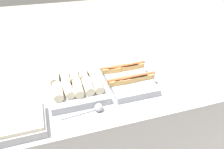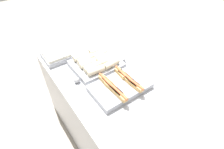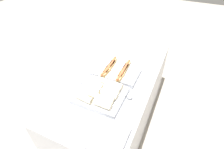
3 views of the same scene
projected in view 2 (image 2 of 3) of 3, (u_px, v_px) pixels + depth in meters
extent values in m
plane|color=#ADA393|center=(117.00, 140.00, 2.03)|extent=(12.00, 12.00, 0.00)
cube|color=#A8AAB2|center=(118.00, 118.00, 1.75)|extent=(1.82, 0.84, 0.85)
cube|color=#A8AAB2|center=(120.00, 87.00, 1.45)|extent=(0.31, 0.48, 0.05)
cube|color=tan|center=(132.00, 83.00, 1.43)|extent=(0.14, 0.05, 0.04)
cylinder|color=#CC6038|center=(132.00, 81.00, 1.42)|extent=(0.16, 0.03, 0.02)
cube|color=tan|center=(136.00, 86.00, 1.40)|extent=(0.14, 0.05, 0.04)
cylinder|color=#CC6038|center=(136.00, 84.00, 1.39)|extent=(0.16, 0.03, 0.02)
cube|color=tan|center=(128.00, 79.00, 1.46)|extent=(0.14, 0.05, 0.04)
cylinder|color=#CC6038|center=(128.00, 77.00, 1.45)|extent=(0.16, 0.03, 0.02)
cube|color=tan|center=(116.00, 91.00, 1.36)|extent=(0.14, 0.05, 0.04)
cylinder|color=#CC6038|center=(116.00, 89.00, 1.35)|extent=(0.16, 0.03, 0.02)
cube|color=tan|center=(108.00, 83.00, 1.42)|extent=(0.14, 0.05, 0.04)
cylinder|color=#CC6038|center=(108.00, 82.00, 1.41)|extent=(0.16, 0.03, 0.02)
cube|color=tan|center=(120.00, 95.00, 1.33)|extent=(0.14, 0.05, 0.04)
cylinder|color=#CC6038|center=(120.00, 93.00, 1.31)|extent=(0.16, 0.02, 0.02)
cube|color=tan|center=(112.00, 87.00, 1.39)|extent=(0.14, 0.05, 0.04)
cylinder|color=#CC6038|center=(111.00, 85.00, 1.38)|extent=(0.16, 0.03, 0.02)
cube|color=tan|center=(124.00, 76.00, 1.50)|extent=(0.14, 0.05, 0.04)
cylinder|color=#CC6038|center=(124.00, 74.00, 1.48)|extent=(0.16, 0.03, 0.02)
cube|color=tan|center=(121.00, 73.00, 1.52)|extent=(0.14, 0.06, 0.04)
cylinder|color=#CC6038|center=(121.00, 71.00, 1.51)|extent=(0.16, 0.04, 0.02)
cube|color=tan|center=(105.00, 80.00, 1.45)|extent=(0.14, 0.05, 0.04)
cylinder|color=#CC6038|center=(105.00, 79.00, 1.44)|extent=(0.16, 0.03, 0.02)
cube|color=#A8AAB2|center=(96.00, 64.00, 1.68)|extent=(0.38, 0.44, 0.05)
cylinder|color=beige|center=(107.00, 60.00, 1.64)|extent=(0.08, 0.17, 0.06)
cylinder|color=beige|center=(92.00, 67.00, 1.57)|extent=(0.06, 0.16, 0.06)
cylinder|color=beige|center=(103.00, 57.00, 1.68)|extent=(0.07, 0.16, 0.06)
cylinder|color=beige|center=(97.00, 50.00, 1.77)|extent=(0.08, 0.17, 0.06)
cylinder|color=beige|center=(81.00, 57.00, 1.69)|extent=(0.06, 0.16, 0.06)
cylinder|color=beige|center=(99.00, 54.00, 1.72)|extent=(0.06, 0.16, 0.06)
cylinder|color=beige|center=(88.00, 63.00, 1.61)|extent=(0.07, 0.16, 0.06)
cylinder|color=beige|center=(111.00, 64.00, 1.60)|extent=(0.07, 0.17, 0.06)
cylinder|color=beige|center=(96.00, 70.00, 1.53)|extent=(0.07, 0.16, 0.06)
cylinder|color=beige|center=(85.00, 59.00, 1.65)|extent=(0.07, 0.17, 0.06)
cube|color=#A8AAB2|center=(56.00, 56.00, 1.79)|extent=(0.28, 0.25, 0.05)
cube|color=silver|center=(56.00, 53.00, 1.77)|extent=(0.26, 0.23, 0.02)
cylinder|color=#B2B5BA|center=(71.00, 75.00, 1.60)|extent=(0.24, 0.03, 0.01)
sphere|color=#B2B5BA|center=(77.00, 80.00, 1.51)|extent=(0.05, 0.05, 0.05)
cylinder|color=#B2B5BA|center=(116.00, 56.00, 1.83)|extent=(0.24, 0.02, 0.01)
sphere|color=#B2B5BA|center=(123.00, 60.00, 1.74)|extent=(0.05, 0.05, 0.05)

